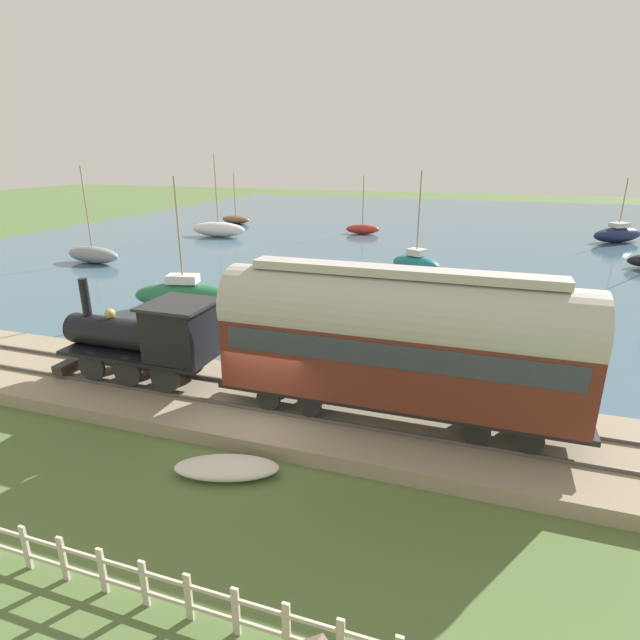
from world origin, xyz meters
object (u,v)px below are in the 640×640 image
Objects in this scene: beached_dinghy at (227,468)px; sailboat_red at (362,229)px; steam_locomotive at (151,335)px; sailboat_gray at (93,254)px; sailboat_brown at (236,219)px; sailboat_navy at (618,234)px; rowboat_far_out at (315,323)px; sailboat_teal at (416,264)px; sailboat_white at (218,229)px; passenger_coach at (397,338)px; sailboat_green at (184,295)px; rowboat_off_pier at (301,301)px.

sailboat_red is at bearing 8.82° from beached_dinghy.
steam_locomotive is 2.00× the size of beached_dinghy.
steam_locomotive is 0.83× the size of sailboat_gray.
steam_locomotive is at bearing -146.12° from sailboat_brown.
sailboat_navy is (23.40, -40.58, 0.09)m from sailboat_gray.
rowboat_far_out is (-32.10, 19.46, -0.58)m from sailboat_navy.
sailboat_navy is at bearing -22.01° from beached_dinghy.
rowboat_far_out is (8.59, -3.00, -2.04)m from steam_locomotive.
steam_locomotive is 22.41m from sailboat_teal.
sailboat_white is 3.84× the size of rowboat_far_out.
sailboat_brown reaches higher than passenger_coach.
sailboat_green reaches higher than steam_locomotive.
sailboat_red is 29.08m from sailboat_green.
passenger_coach is 10.58m from rowboat_far_out.
sailboat_white is at bearing 90.75° from sailboat_teal.
passenger_coach is at bearing -119.82° from sailboat_gray.
sailboat_teal reaches higher than steam_locomotive.
passenger_coach is 49.22m from sailboat_brown.
rowboat_off_pier is (11.74, 7.33, -2.87)m from passenger_coach.
passenger_coach is at bearing -138.63° from sailboat_green.
sailboat_navy is at bearing -14.26° from sailboat_teal.
sailboat_white reaches higher than beached_dinghy.
sailboat_teal is (21.52, 2.34, -2.38)m from passenger_coach.
sailboat_green is (9.12, 4.71, -1.43)m from steam_locomotive.
sailboat_gray is 26.41m from sailboat_red.
rowboat_far_out is 3.68m from rowboat_off_pier.
sailboat_teal is at bearing 6.21° from passenger_coach.
sailboat_brown is 16.79m from sailboat_red.
sailboat_brown is at bearing 34.53° from rowboat_off_pier.
passenger_coach is 1.52× the size of sailboat_green.
sailboat_gray is 3.42× the size of rowboat_off_pier.
steam_locomotive is 9.33m from rowboat_far_out.
sailboat_brown is 34.89m from sailboat_green.
passenger_coach is 1.81× the size of sailboat_navy.
rowboat_off_pier is at bearing -79.55° from sailboat_green.
sailboat_gray is 1.23× the size of sailboat_red.
sailboat_gray is at bearing 166.60° from sailboat_white.
sailboat_red is at bearing -35.23° from rowboat_far_out.
passenger_coach reaches higher than steam_locomotive.
sailboat_brown is 0.84× the size of sailboat_green.
steam_locomotive is at bearing 116.76° from sailboat_navy.
sailboat_green is at bearing -147.11° from sailboat_brown.
rowboat_off_pier is (-5.54, -19.21, -0.43)m from sailboat_gray.
beached_dinghy is (-41.48, -6.44, -0.32)m from sailboat_red.
sailboat_red is 2.84× the size of rowboat_far_out.
sailboat_navy reaches higher than sailboat_brown.
passenger_coach is at bearing -173.40° from sailboat_red.
rowboat_off_pier is at bearing 13.13° from beached_dinghy.
sailboat_white is 3.76× the size of rowboat_off_pier.
sailboat_green is (-8.16, -13.41, 0.13)m from sailboat_gray.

